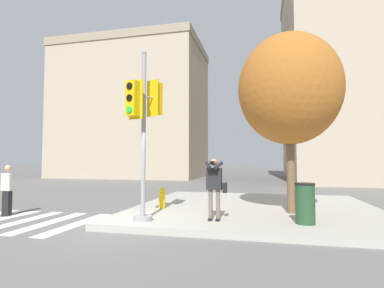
# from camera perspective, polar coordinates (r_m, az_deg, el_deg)

# --- Properties ---
(ground_plane) EXTENTS (160.00, 160.00, 0.00)m
(ground_plane) POSITION_cam_1_polar(r_m,az_deg,el_deg) (8.31, -14.70, -15.20)
(ground_plane) COLOR slate
(sidewalk_corner) EXTENTS (8.00, 8.00, 0.18)m
(sidewalk_corner) POSITION_cam_1_polar(r_m,az_deg,el_deg) (10.82, 11.88, -11.92)
(sidewalk_corner) COLOR #ADA89E
(sidewalk_corner) RESTS_ON ground_plane
(traffic_signal_pole) EXTENTS (0.66, 1.21, 4.55)m
(traffic_signal_pole) POSITION_cam_1_polar(r_m,az_deg,el_deg) (8.10, -9.08, 4.32)
(traffic_signal_pole) COLOR #939399
(traffic_signal_pole) RESTS_ON sidewalk_corner
(person_photographer) EXTENTS (0.58, 0.54, 1.62)m
(person_photographer) POSITION_cam_1_polar(r_m,az_deg,el_deg) (8.01, 4.35, -7.49)
(person_photographer) COLOR black
(person_photographer) RESTS_ON sidewalk_corner
(pedestrian_distant) EXTENTS (0.34, 0.20, 1.60)m
(pedestrian_distant) POSITION_cam_1_polar(r_m,az_deg,el_deg) (11.23, -31.71, -7.29)
(pedestrian_distant) COLOR black
(pedestrian_distant) RESTS_ON ground_plane
(street_tree) EXTENTS (3.10, 3.10, 5.46)m
(street_tree) POSITION_cam_1_polar(r_m,az_deg,el_deg) (9.78, 18.04, 9.87)
(street_tree) COLOR brown
(street_tree) RESTS_ON sidewalk_corner
(fire_hydrant) EXTENTS (0.21, 0.27, 0.68)m
(fire_hydrant) POSITION_cam_1_polar(r_m,az_deg,el_deg) (10.01, -5.72, -10.23)
(fire_hydrant) COLOR yellow
(fire_hydrant) RESTS_ON sidewalk_corner
(trash_bin) EXTENTS (0.49, 0.49, 1.01)m
(trash_bin) POSITION_cam_1_polar(r_m,az_deg,el_deg) (8.09, 20.74, -10.52)
(trash_bin) COLOR #234728
(trash_bin) RESTS_ON sidewalk_corner
(building_left) EXTENTS (15.06, 9.59, 14.07)m
(building_left) POSITION_cam_1_polar(r_m,az_deg,el_deg) (33.28, -11.19, 6.06)
(building_left) COLOR tan
(building_left) RESTS_ON ground_plane
(building_right) EXTENTS (15.22, 13.52, 18.43)m
(building_right) POSITION_cam_1_polar(r_m,az_deg,el_deg) (30.56, 32.13, 11.49)
(building_right) COLOR tan
(building_right) RESTS_ON ground_plane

